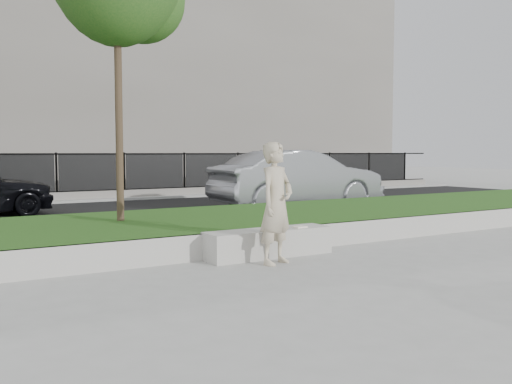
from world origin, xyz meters
TOP-DOWN VIEW (x-y plane):
  - ground at (0.00, 0.00)m, footprint 90.00×90.00m
  - grass_bank at (0.00, 3.00)m, footprint 34.00×4.00m
  - grass_kerb at (0.00, 1.04)m, footprint 34.00×0.08m
  - street at (0.00, 8.50)m, footprint 34.00×7.00m
  - far_pavement at (0.00, 13.00)m, footprint 34.00×3.00m
  - iron_fence at (0.00, 12.00)m, footprint 32.00×0.30m
  - building_facade at (0.00, 20.00)m, footprint 34.00×10.00m
  - stone_bench at (0.12, 0.80)m, footprint 2.10×0.52m
  - man at (-0.11, 0.25)m, footprint 0.76×0.63m
  - book at (0.63, 0.69)m, footprint 0.22×0.17m
  - car_silver at (4.85, 6.58)m, footprint 5.05×1.90m

SIDE VIEW (x-z plane):
  - ground at x=0.00m, z-range 0.00..0.00m
  - street at x=0.00m, z-range 0.00..0.04m
  - far_pavement at x=0.00m, z-range 0.00..0.12m
  - grass_bank at x=0.00m, z-range 0.00..0.40m
  - grass_kerb at x=0.00m, z-range 0.00..0.40m
  - stone_bench at x=0.12m, z-range 0.00..0.43m
  - book at x=0.63m, z-range 0.43..0.45m
  - iron_fence at x=0.00m, z-range -0.21..1.29m
  - car_silver at x=4.85m, z-range 0.04..1.69m
  - man at x=-0.11m, z-range 0.00..1.77m
  - building_facade at x=0.00m, z-range 0.00..10.00m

